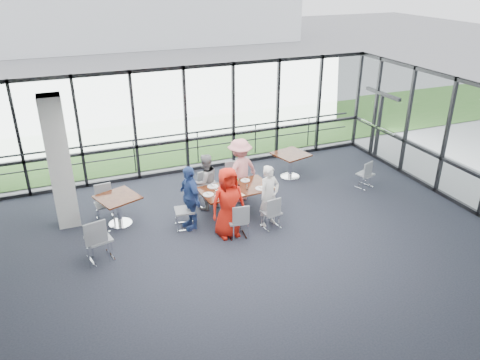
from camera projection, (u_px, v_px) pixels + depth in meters
name	position (u px, v px, depth m)	size (l,w,h in m)	color
floor	(253.00, 256.00, 10.19)	(12.00, 10.00, 0.02)	black
ceiling	(255.00, 114.00, 8.84)	(12.00, 10.00, 0.04)	silver
curtain_wall_back	(186.00, 121.00, 13.72)	(12.00, 0.10, 3.20)	white
curtain_wall_right	(476.00, 150.00, 11.56)	(0.10, 10.00, 3.20)	white
exit_door	(379.00, 127.00, 14.94)	(0.12, 1.60, 2.10)	black
structural_column	(60.00, 163.00, 10.81)	(0.50, 0.50, 3.20)	silver
apron	(153.00, 124.00, 18.60)	(80.00, 70.00, 0.02)	gray
grass_strip	(165.00, 139.00, 16.91)	(80.00, 5.00, 0.01)	#2A5C1E
hangar_main	(139.00, 2.00, 37.19)	(24.00, 10.00, 6.00)	white
guard_rail	(182.00, 149.00, 14.68)	(0.06, 0.06, 12.00)	#2D2D33
main_table	(235.00, 193.00, 11.60)	(1.84, 1.10, 0.75)	black
side_table_left	(118.00, 201.00, 11.17)	(1.15, 1.15, 0.75)	black
side_table_right	(291.00, 157.00, 13.69)	(1.09, 1.09, 0.75)	black
diner_near_left	(228.00, 203.00, 10.63)	(0.83, 0.54, 1.70)	red
diner_near_right	(269.00, 196.00, 11.13)	(0.56, 0.41, 1.53)	silver
diner_far_left	(205.00, 182.00, 11.89)	(0.72, 0.45, 1.49)	gray
diner_far_right	(240.00, 170.00, 12.26)	(1.11, 0.57, 1.72)	pink
diner_end	(190.00, 197.00, 10.98)	(0.93, 0.51, 1.59)	#2B4687
chair_main_nl	(237.00, 221.00, 10.74)	(0.41, 0.41, 0.84)	gray
chair_main_nr	(271.00, 212.00, 11.11)	(0.41, 0.41, 0.83)	gray
chair_main_fl	(205.00, 190.00, 12.17)	(0.42, 0.42, 0.87)	gray
chair_main_fr	(236.00, 181.00, 12.57)	(0.47, 0.47, 0.95)	gray
chair_main_end	(184.00, 210.00, 11.12)	(0.45, 0.45, 0.92)	gray
chair_spare_la	(99.00, 239.00, 9.88)	(0.49, 0.49, 1.00)	gray
chair_spare_lb	(104.00, 204.00, 11.43)	(0.43, 0.43, 0.88)	gray
chair_spare_r	(365.00, 174.00, 13.13)	(0.40, 0.40, 0.82)	gray
plate_nl	(220.00, 196.00, 11.11)	(0.26, 0.26, 0.01)	white
plate_nr	(260.00, 188.00, 11.51)	(0.25, 0.25, 0.01)	white
plate_fl	(213.00, 186.00, 11.61)	(0.27, 0.27, 0.01)	white
plate_fr	(245.00, 180.00, 11.94)	(0.24, 0.24, 0.01)	white
plate_end	(208.00, 195.00, 11.20)	(0.27, 0.27, 0.01)	white
tumbler_a	(231.00, 190.00, 11.28)	(0.07, 0.07, 0.13)	white
tumbler_b	(247.00, 187.00, 11.44)	(0.06, 0.06, 0.13)	white
tumbler_c	(233.00, 181.00, 11.73)	(0.07, 0.07, 0.15)	white
tumbler_d	(217.00, 193.00, 11.13)	(0.08, 0.08, 0.15)	white
menu_a	(238.00, 195.00, 11.18)	(0.29, 0.20, 0.00)	beige
menu_b	(269.00, 187.00, 11.60)	(0.30, 0.21, 0.00)	beige
menu_c	(232.00, 181.00, 11.91)	(0.33, 0.23, 0.00)	beige
condiment_caddy	(237.00, 185.00, 11.64)	(0.10, 0.07, 0.04)	black
ketchup_bottle	(237.00, 184.00, 11.53)	(0.06, 0.06, 0.18)	#A5170C
green_bottle	(237.00, 182.00, 11.61)	(0.05, 0.05, 0.20)	#187635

